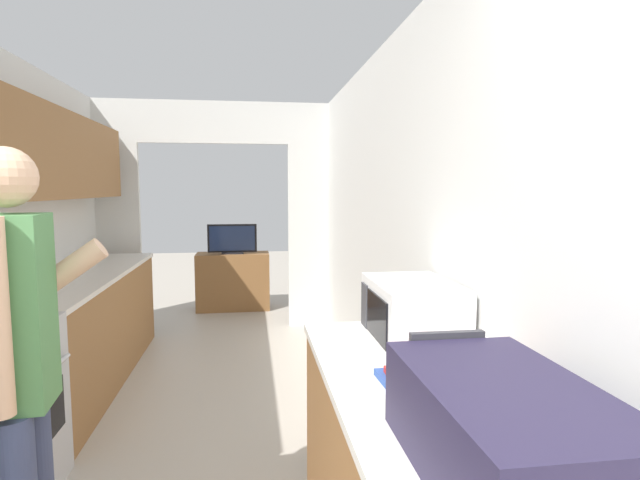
{
  "coord_description": "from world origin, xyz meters",
  "views": [
    {
      "loc": [
        0.38,
        -0.43,
        1.56
      ],
      "look_at": [
        0.9,
        3.27,
        1.18
      ],
      "focal_mm": 28.0,
      "sensor_mm": 36.0,
      "label": 1
    }
  ],
  "objects_px": {
    "book_stack": "(419,382)",
    "microwave": "(412,313)",
    "tv_cabinet": "(233,281)",
    "television": "(232,239)",
    "person": "(18,386)",
    "suitcase": "(504,430)",
    "knife": "(27,303)"
  },
  "relations": [
    {
      "from": "person",
      "to": "book_stack",
      "type": "relative_size",
      "value": 6.02
    },
    {
      "from": "knife",
      "to": "television",
      "type": "bearing_deg",
      "value": 89.49
    },
    {
      "from": "microwave",
      "to": "person",
      "type": "bearing_deg",
      "value": -167.96
    },
    {
      "from": "television",
      "to": "book_stack",
      "type": "bearing_deg",
      "value": -80.81
    },
    {
      "from": "person",
      "to": "knife",
      "type": "height_order",
      "value": "person"
    },
    {
      "from": "microwave",
      "to": "tv_cabinet",
      "type": "relative_size",
      "value": 0.55
    },
    {
      "from": "person",
      "to": "tv_cabinet",
      "type": "height_order",
      "value": "person"
    },
    {
      "from": "book_stack",
      "to": "tv_cabinet",
      "type": "height_order",
      "value": "book_stack"
    },
    {
      "from": "television",
      "to": "tv_cabinet",
      "type": "bearing_deg",
      "value": 90.0
    },
    {
      "from": "microwave",
      "to": "book_stack",
      "type": "bearing_deg",
      "value": -105.2
    },
    {
      "from": "suitcase",
      "to": "knife",
      "type": "distance_m",
      "value": 2.75
    },
    {
      "from": "microwave",
      "to": "knife",
      "type": "relative_size",
      "value": 1.53
    },
    {
      "from": "microwave",
      "to": "suitcase",
      "type": "bearing_deg",
      "value": -96.4
    },
    {
      "from": "book_stack",
      "to": "tv_cabinet",
      "type": "xyz_separation_m",
      "value": [
        -0.79,
        4.93,
        -0.55
      ]
    },
    {
      "from": "microwave",
      "to": "tv_cabinet",
      "type": "xyz_separation_m",
      "value": [
        -0.92,
        4.47,
        -0.67
      ]
    },
    {
      "from": "suitcase",
      "to": "microwave",
      "type": "height_order",
      "value": "microwave"
    },
    {
      "from": "suitcase",
      "to": "book_stack",
      "type": "xyz_separation_m",
      "value": [
        -0.01,
        0.53,
        -0.09
      ]
    },
    {
      "from": "book_stack",
      "to": "tv_cabinet",
      "type": "distance_m",
      "value": 5.02
    },
    {
      "from": "tv_cabinet",
      "to": "microwave",
      "type": "bearing_deg",
      "value": -78.42
    },
    {
      "from": "tv_cabinet",
      "to": "television",
      "type": "relative_size",
      "value": 1.49
    },
    {
      "from": "book_stack",
      "to": "microwave",
      "type": "bearing_deg",
      "value": 74.8
    },
    {
      "from": "person",
      "to": "book_stack",
      "type": "distance_m",
      "value": 1.33
    },
    {
      "from": "tv_cabinet",
      "to": "book_stack",
      "type": "bearing_deg",
      "value": -80.88
    },
    {
      "from": "book_stack",
      "to": "knife",
      "type": "bearing_deg",
      "value": 141.22
    },
    {
      "from": "book_stack",
      "to": "tv_cabinet",
      "type": "relative_size",
      "value": 0.3
    },
    {
      "from": "suitcase",
      "to": "television",
      "type": "xyz_separation_m",
      "value": [
        -0.8,
        5.42,
        -0.09
      ]
    },
    {
      "from": "tv_cabinet",
      "to": "television",
      "type": "height_order",
      "value": "television"
    },
    {
      "from": "suitcase",
      "to": "tv_cabinet",
      "type": "relative_size",
      "value": 0.74
    },
    {
      "from": "tv_cabinet",
      "to": "knife",
      "type": "relative_size",
      "value": 2.77
    },
    {
      "from": "suitcase",
      "to": "book_stack",
      "type": "bearing_deg",
      "value": 91.43
    },
    {
      "from": "tv_cabinet",
      "to": "television",
      "type": "bearing_deg",
      "value": -90.0
    },
    {
      "from": "person",
      "to": "television",
      "type": "height_order",
      "value": "person"
    }
  ]
}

